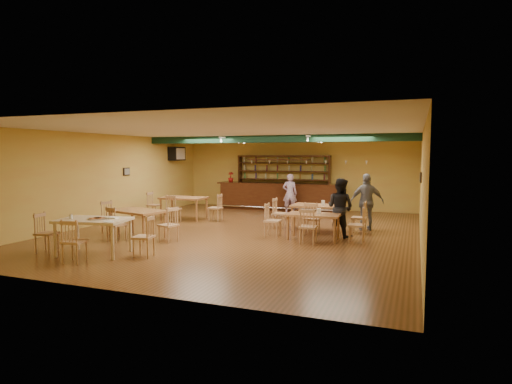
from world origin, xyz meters
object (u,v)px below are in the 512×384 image
at_px(dining_table_c, 138,224).
at_px(dining_table_b, 318,218).
at_px(bar_counter, 279,197).
at_px(patron_bar, 290,194).
at_px(dining_table_a, 184,208).
at_px(dining_table_d, 313,226).
at_px(near_table, 94,237).
at_px(patron_right_a, 340,208).

bearing_deg(dining_table_c, dining_table_b, 46.32).
xyz_separation_m(bar_counter, patron_bar, (0.72, -0.83, 0.22)).
xyz_separation_m(dining_table_a, dining_table_d, (5.19, -1.99, -0.04)).
xyz_separation_m(dining_table_b, near_table, (-4.17, -4.96, 0.03)).
relative_size(bar_counter, dining_table_b, 3.38).
height_order(dining_table_a, patron_right_a, patron_right_a).
distance_m(bar_counter, dining_table_b, 4.91).
bearing_deg(dining_table_c, patron_bar, 80.92).
bearing_deg(near_table, dining_table_b, 40.03).
bearing_deg(near_table, dining_table_c, 88.96).
relative_size(dining_table_c, near_table, 0.98).
bearing_deg(near_table, dining_table_a, 88.71).
height_order(dining_table_c, patron_right_a, patron_right_a).
relative_size(dining_table_c, dining_table_d, 1.08).
bearing_deg(patron_bar, patron_right_a, 110.55).
relative_size(patron_bar, patron_right_a, 0.95).
height_order(dining_table_c, near_table, near_table).
distance_m(dining_table_a, dining_table_c, 3.46).
distance_m(dining_table_d, patron_right_a, 1.00).
distance_m(dining_table_c, patron_right_a, 5.70).
bearing_deg(bar_counter, dining_table_a, -123.87).
height_order(dining_table_c, dining_table_d, dining_table_c).
bearing_deg(dining_table_b, bar_counter, 123.03).
bearing_deg(bar_counter, near_table, -99.82).
bearing_deg(near_table, patron_right_a, 30.02).
relative_size(dining_table_b, patron_right_a, 0.94).
xyz_separation_m(dining_table_a, patron_right_a, (5.81, -1.37, 0.43)).
height_order(near_table, patron_bar, patron_bar).
bearing_deg(dining_table_c, dining_table_a, 112.43).
xyz_separation_m(bar_counter, dining_table_c, (-1.91, -7.03, -0.18)).
bearing_deg(dining_table_d, dining_table_a, 157.29).
bearing_deg(patron_bar, dining_table_a, 29.35).
height_order(patron_bar, patron_right_a, patron_right_a).
bearing_deg(dining_table_b, dining_table_c, -146.38).
xyz_separation_m(near_table, patron_right_a, (4.97, 4.16, 0.41)).
bearing_deg(dining_table_b, patron_bar, 120.33).
bearing_deg(dining_table_b, dining_table_a, 174.79).
bearing_deg(dining_table_a, patron_bar, 40.43).
distance_m(dining_table_a, patron_bar, 4.22).
relative_size(dining_table_a, patron_right_a, 0.96).
bearing_deg(dining_table_d, patron_right_a, 43.57).
bearing_deg(near_table, patron_bar, 64.57).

